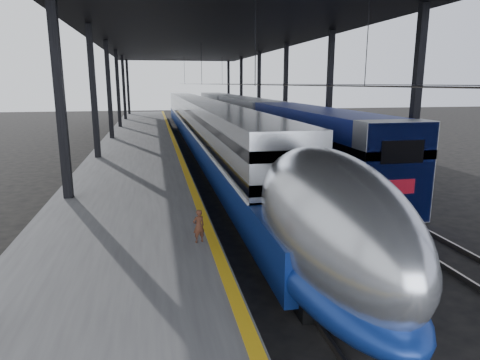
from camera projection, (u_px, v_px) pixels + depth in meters
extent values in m
plane|color=black|center=(230.00, 256.00, 14.05)|extent=(160.00, 160.00, 0.00)
cube|color=#4C4C4F|center=(138.00, 152.00, 32.38)|extent=(6.00, 80.00, 1.00)
cube|color=gold|center=(175.00, 144.00, 32.81)|extent=(0.30, 80.00, 0.01)
cube|color=slate|center=(201.00, 155.00, 33.40)|extent=(0.08, 80.00, 0.16)
cube|color=slate|center=(219.00, 154.00, 33.68)|extent=(0.08, 80.00, 0.16)
cube|color=slate|center=(263.00, 153.00, 34.36)|extent=(0.08, 80.00, 0.16)
cube|color=slate|center=(280.00, 152.00, 34.64)|extent=(0.08, 80.00, 0.16)
cube|color=black|center=(61.00, 111.00, 16.71)|extent=(0.35, 0.35, 9.00)
cube|color=black|center=(415.00, 107.00, 19.69)|extent=(0.35, 0.35, 9.00)
cube|color=black|center=(94.00, 101.00, 26.27)|extent=(0.35, 0.35, 9.00)
cube|color=black|center=(329.00, 99.00, 29.25)|extent=(0.35, 0.35, 9.00)
cube|color=black|center=(109.00, 96.00, 35.83)|extent=(0.35, 0.35, 9.00)
cube|color=black|center=(285.00, 95.00, 38.81)|extent=(0.35, 0.35, 9.00)
cube|color=black|center=(118.00, 94.00, 45.39)|extent=(0.35, 0.35, 9.00)
cube|color=black|center=(259.00, 93.00, 48.37)|extent=(0.35, 0.35, 9.00)
cube|color=black|center=(124.00, 92.00, 54.95)|extent=(0.35, 0.35, 9.00)
cube|color=black|center=(241.00, 91.00, 57.93)|extent=(0.35, 0.35, 9.00)
cube|color=black|center=(128.00, 90.00, 64.51)|extent=(0.35, 0.35, 9.00)
cube|color=black|center=(229.00, 90.00, 67.49)|extent=(0.35, 0.35, 9.00)
cube|color=black|center=(207.00, 32.00, 31.49)|extent=(18.00, 75.00, 0.45)
cylinder|color=slate|center=(209.00, 84.00, 32.34)|extent=(0.03, 74.00, 0.03)
cylinder|color=slate|center=(273.00, 84.00, 33.30)|extent=(0.03, 74.00, 0.03)
cube|color=#B3B5BA|center=(199.00, 119.00, 41.11)|extent=(2.75, 57.00, 3.80)
cube|color=navy|center=(200.00, 133.00, 39.94)|extent=(2.83, 62.00, 1.47)
cube|color=silver|center=(199.00, 124.00, 41.21)|extent=(2.85, 57.00, 0.09)
cube|color=black|center=(198.00, 108.00, 40.87)|extent=(2.79, 57.00, 0.40)
cube|color=black|center=(199.00, 119.00, 41.11)|extent=(2.79, 57.00, 0.40)
ellipsoid|color=#B3B5BA|center=(327.00, 223.00, 11.03)|extent=(2.75, 8.40, 3.80)
ellipsoid|color=navy|center=(325.00, 262.00, 11.27)|extent=(2.83, 8.40, 1.61)
ellipsoid|color=black|center=(380.00, 227.00, 8.38)|extent=(1.42, 2.20, 0.85)
cube|color=black|center=(323.00, 288.00, 11.44)|extent=(2.09, 2.60, 0.40)
cube|color=black|center=(212.00, 156.00, 32.47)|extent=(2.09, 2.60, 0.40)
cube|color=navy|center=(315.00, 143.00, 25.11)|extent=(2.95, 18.00, 4.01)
cube|color=#96989E|center=(392.00, 172.00, 17.08)|extent=(3.01, 1.20, 4.06)
cube|color=black|center=(402.00, 152.00, 16.29)|extent=(1.79, 0.06, 0.90)
cube|color=maroon|center=(400.00, 187.00, 16.59)|extent=(1.27, 0.06, 0.58)
cube|color=#96989E|center=(246.00, 118.00, 43.28)|extent=(2.95, 18.00, 4.01)
cube|color=#96989E|center=(218.00, 108.00, 61.44)|extent=(2.95, 18.00, 4.01)
cube|color=black|center=(361.00, 202.00, 19.80)|extent=(2.32, 2.40, 0.36)
cube|color=black|center=(253.00, 141.00, 40.83)|extent=(2.32, 2.40, 0.36)
imported|color=#4B2719|center=(199.00, 226.00, 12.45)|extent=(0.42, 0.35, 0.99)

